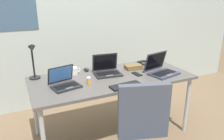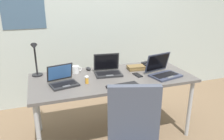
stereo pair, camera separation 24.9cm
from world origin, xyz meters
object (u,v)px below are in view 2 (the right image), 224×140
at_px(external_keyboard, 123,86).
at_px(coffee_mug, 76,70).
at_px(laptop_back_right, 163,71).
at_px(cell_phone, 138,75).
at_px(computer_mouse, 88,69).
at_px(headphones, 149,64).
at_px(book_stack, 136,68).
at_px(laptop_center, 108,70).
at_px(desk_lamp, 36,60).
at_px(pill_bottle, 87,80).
at_px(laptop_back_left, 63,81).

distance_m(external_keyboard, coffee_mug, 0.68).
xyz_separation_m(laptop_back_right, cell_phone, (-0.27, 0.09, -0.04)).
xyz_separation_m(computer_mouse, cell_phone, (0.49, -0.37, -0.01)).
height_order(headphones, coffee_mug, coffee_mug).
bearing_deg(book_stack, laptop_center, -173.63).
relative_size(laptop_center, headphones, 1.52).
relative_size(desk_lamp, external_keyboard, 1.21).
distance_m(laptop_back_right, headphones, 0.41).
relative_size(cell_phone, pill_bottle, 1.72).
relative_size(desk_lamp, headphones, 1.87).
xyz_separation_m(external_keyboard, cell_phone, (0.28, 0.25, -0.01)).
bearing_deg(external_keyboard, laptop_back_right, 11.75).
relative_size(cell_phone, book_stack, 0.61).
bearing_deg(headphones, cell_phone, -133.77).
bearing_deg(laptop_back_right, book_stack, 124.91).
height_order(cell_phone, headphones, headphones).
bearing_deg(book_stack, pill_bottle, -159.94).
xyz_separation_m(cell_phone, headphones, (0.31, 0.32, 0.01)).
distance_m(laptop_back_left, book_stack, 0.94).
bearing_deg(external_keyboard, computer_mouse, 103.99).
relative_size(laptop_center, book_stack, 1.45).
height_order(laptop_back_left, external_keyboard, laptop_back_left).
height_order(laptop_back_right, headphones, laptop_back_right).
distance_m(book_stack, coffee_mug, 0.74).
distance_m(desk_lamp, laptop_back_right, 1.44).
xyz_separation_m(laptop_back_right, pill_bottle, (-0.88, 0.04, -0.01)).
xyz_separation_m(headphones, book_stack, (-0.23, -0.12, 0.01)).
bearing_deg(laptop_center, laptop_back_left, -163.56).
height_order(pill_bottle, coffee_mug, coffee_mug).
xyz_separation_m(external_keyboard, headphones, (0.59, 0.57, 0.01)).
relative_size(laptop_back_left, external_keyboard, 0.97).
bearing_deg(book_stack, external_keyboard, -127.64).
bearing_deg(cell_phone, laptop_back_left, 173.67).
xyz_separation_m(desk_lamp, computer_mouse, (0.60, 0.04, -0.18)).
distance_m(laptop_back_right, coffee_mug, 1.01).
bearing_deg(cell_phone, desk_lamp, 156.83).
bearing_deg(computer_mouse, desk_lamp, 179.37).
height_order(desk_lamp, coffee_mug, desk_lamp).
xyz_separation_m(cell_phone, book_stack, (0.07, 0.20, 0.02)).
bearing_deg(computer_mouse, cell_phone, -40.76).
distance_m(external_keyboard, cell_phone, 0.38).
height_order(external_keyboard, cell_phone, external_keyboard).
bearing_deg(laptop_back_left, pill_bottle, -10.89).
relative_size(headphones, coffee_mug, 1.89).
bearing_deg(desk_lamp, computer_mouse, 3.40).
distance_m(laptop_back_left, computer_mouse, 0.51).
bearing_deg(laptop_back_left, book_stack, 12.34).
height_order(desk_lamp, laptop_back_left, desk_lamp).
height_order(laptop_center, laptop_back_left, laptop_center).
distance_m(laptop_back_left, laptop_back_right, 1.12).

